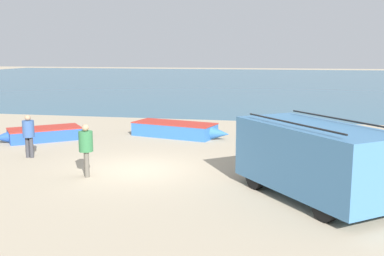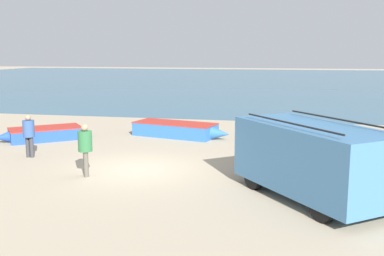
% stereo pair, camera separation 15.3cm
% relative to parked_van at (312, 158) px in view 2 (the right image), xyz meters
% --- Properties ---
extents(ground_plane, '(200.00, 200.00, 0.00)m').
position_rel_parked_van_xyz_m(ground_plane, '(-5.80, 1.96, -1.16)').
color(ground_plane, tan).
extents(sea_water, '(120.00, 80.00, 0.01)m').
position_rel_parked_van_xyz_m(sea_water, '(-5.80, 53.96, -1.16)').
color(sea_water, '#33607A').
rests_on(sea_water, ground_plane).
extents(parked_van, '(4.61, 5.10, 2.24)m').
position_rel_parked_van_xyz_m(parked_van, '(0.00, 0.00, 0.00)').
color(parked_van, teal).
rests_on(parked_van, ground_plane).
extents(fishing_rowboat_0, '(4.99, 2.54, 0.67)m').
position_rel_parked_van_xyz_m(fishing_rowboat_0, '(-5.84, 8.38, -0.83)').
color(fishing_rowboat_0, '#2D66AD').
rests_on(fishing_rowboat_0, ground_plane).
extents(fishing_rowboat_1, '(2.95, 4.45, 0.61)m').
position_rel_parked_van_xyz_m(fishing_rowboat_1, '(-0.22, 5.71, -0.86)').
color(fishing_rowboat_1, '#1E757F').
rests_on(fishing_rowboat_1, ground_plane).
extents(fishing_rowboat_2, '(3.73, 3.32, 0.57)m').
position_rel_parked_van_xyz_m(fishing_rowboat_2, '(-11.85, 6.28, -0.88)').
color(fishing_rowboat_2, '#234CA3').
rests_on(fishing_rowboat_2, ground_plane).
extents(fisherman_0, '(0.44, 0.44, 1.68)m').
position_rel_parked_van_xyz_m(fisherman_0, '(-10.49, 2.92, -0.16)').
color(fisherman_0, '#38383D').
rests_on(fisherman_0, ground_plane).
extents(fisherman_1, '(0.46, 0.46, 1.75)m').
position_rel_parked_van_xyz_m(fisherman_1, '(-7.17, 0.84, -0.12)').
color(fisherman_1, '#5B564C').
rests_on(fisherman_1, ground_plane).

